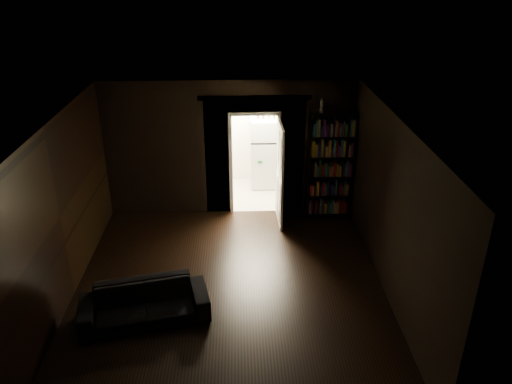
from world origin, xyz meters
TOP-DOWN VIEW (x-y plane):
  - ground at (0.00, 0.00)m, footprint 5.50×5.50m
  - room_walls at (-0.01, 1.07)m, footprint 5.02×5.61m
  - kitchen_alcove at (0.50, 3.87)m, footprint 2.20×1.80m
  - sofa at (-1.25, -0.66)m, footprint 2.00×1.19m
  - bookshelf at (2.00, 2.55)m, footprint 0.94×0.47m
  - refrigerator at (0.82, 4.11)m, footprint 0.78×0.73m
  - door at (0.98, 2.31)m, footprint 0.08×0.85m
  - figurine at (1.78, 2.58)m, footprint 0.11×0.11m
  - bottles at (0.86, 3.98)m, footprint 0.60×0.31m

SIDE VIEW (x-z plane):
  - ground at x=0.00m, z-range 0.00..0.00m
  - sofa at x=-1.25m, z-range 0.00..0.72m
  - refrigerator at x=0.82m, z-range 0.00..1.65m
  - door at x=0.98m, z-range 0.00..2.05m
  - bookshelf at x=2.00m, z-range 0.00..2.20m
  - kitchen_alcove at x=0.50m, z-range -0.09..2.51m
  - room_walls at x=-0.01m, z-range 0.26..3.10m
  - bottles at x=0.86m, z-range 1.65..1.90m
  - figurine at x=1.78m, z-range 2.20..2.48m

